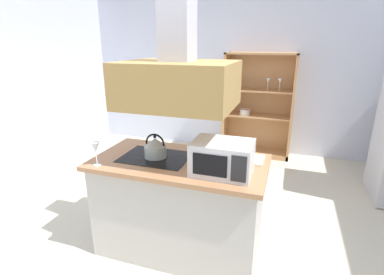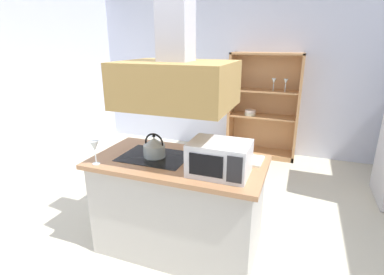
% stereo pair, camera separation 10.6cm
% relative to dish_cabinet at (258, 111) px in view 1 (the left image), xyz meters
% --- Properties ---
extents(ground_plane, '(7.80, 7.80, 0.00)m').
position_rel_dish_cabinet_xyz_m(ground_plane, '(-0.15, -2.78, -0.75)').
color(ground_plane, beige).
extents(wall_back, '(6.00, 0.12, 2.70)m').
position_rel_dish_cabinet_xyz_m(wall_back, '(-0.15, 0.22, 0.60)').
color(wall_back, silver).
rests_on(wall_back, ground).
extents(kitchen_island, '(1.51, 0.81, 0.90)m').
position_rel_dish_cabinet_xyz_m(kitchen_island, '(-0.37, -2.77, -0.30)').
color(kitchen_island, beige).
rests_on(kitchen_island, ground).
extents(range_hood, '(0.90, 0.70, 1.32)m').
position_rel_dish_cabinet_xyz_m(range_hood, '(-0.37, -2.77, 0.94)').
color(range_hood, '#AB8445').
extents(dish_cabinet, '(1.13, 0.40, 1.72)m').
position_rel_dish_cabinet_xyz_m(dish_cabinet, '(0.00, 0.00, 0.00)').
color(dish_cabinet, tan).
rests_on(dish_cabinet, ground).
extents(kettle, '(0.20, 0.20, 0.22)m').
position_rel_dish_cabinet_xyz_m(kettle, '(-0.59, -2.77, 0.24)').
color(kettle, '#AFBFB9').
rests_on(kettle, kitchen_island).
extents(cutting_board, '(0.35, 0.25, 0.02)m').
position_rel_dish_cabinet_xyz_m(cutting_board, '(0.16, -2.56, 0.16)').
color(cutting_board, white).
rests_on(cutting_board, kitchen_island).
extents(microwave, '(0.46, 0.35, 0.26)m').
position_rel_dish_cabinet_xyz_m(microwave, '(0.04, -2.91, 0.28)').
color(microwave, silver).
rests_on(microwave, kitchen_island).
extents(wine_glass_on_counter, '(0.08, 0.08, 0.21)m').
position_rel_dish_cabinet_xyz_m(wine_glass_on_counter, '(-0.98, -3.09, 0.30)').
color(wine_glass_on_counter, silver).
rests_on(wine_glass_on_counter, kitchen_island).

